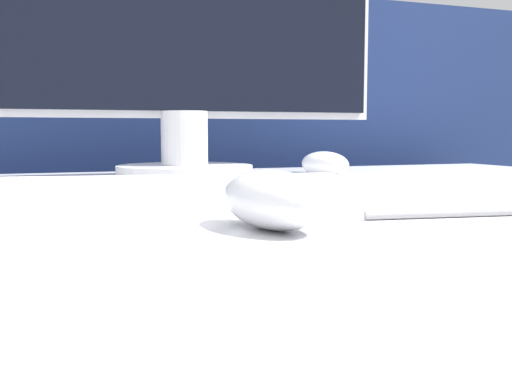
{
  "coord_description": "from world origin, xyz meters",
  "views": [
    {
      "loc": [
        -0.23,
        -0.64,
        0.82
      ],
      "look_at": [
        -0.06,
        -0.17,
        0.77
      ],
      "focal_mm": 42.0,
      "sensor_mm": 36.0,
      "label": 1
    }
  ],
  "objects_px": {
    "keyboard": "(171,189)",
    "computer_mouse_far": "(325,164)",
    "monitor": "(184,34)",
    "computer_mouse_near": "(272,199)"
  },
  "relations": [
    {
      "from": "keyboard",
      "to": "computer_mouse_far",
      "type": "height_order",
      "value": "computer_mouse_far"
    },
    {
      "from": "monitor",
      "to": "computer_mouse_far",
      "type": "xyz_separation_m",
      "value": [
        0.22,
        -0.08,
        -0.22
      ]
    },
    {
      "from": "computer_mouse_near",
      "to": "monitor",
      "type": "xyz_separation_m",
      "value": [
        0.06,
        0.56,
        0.21
      ]
    },
    {
      "from": "computer_mouse_near",
      "to": "monitor",
      "type": "distance_m",
      "value": 0.6
    },
    {
      "from": "keyboard",
      "to": "computer_mouse_far",
      "type": "distance_m",
      "value": 0.4
    },
    {
      "from": "computer_mouse_near",
      "to": "monitor",
      "type": "relative_size",
      "value": 0.18
    },
    {
      "from": "monitor",
      "to": "computer_mouse_far",
      "type": "bearing_deg",
      "value": -19.85
    },
    {
      "from": "computer_mouse_near",
      "to": "computer_mouse_far",
      "type": "height_order",
      "value": "computer_mouse_near"
    },
    {
      "from": "computer_mouse_near",
      "to": "keyboard",
      "type": "xyz_separation_m",
      "value": [
        -0.03,
        0.23,
        -0.01
      ]
    },
    {
      "from": "keyboard",
      "to": "monitor",
      "type": "bearing_deg",
      "value": 83.15
    }
  ]
}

